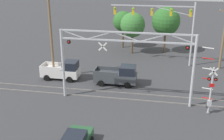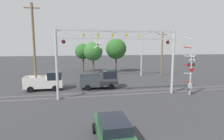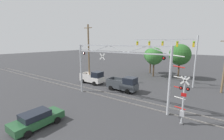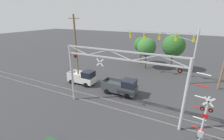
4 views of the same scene
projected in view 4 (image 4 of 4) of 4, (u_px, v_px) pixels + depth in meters
The scene contains 11 objects.
rail_track_near at pixel (120, 110), 17.15m from camera, with size 80.00×0.08×0.10m, color gray.
rail_track_far at pixel (124, 104), 18.36m from camera, with size 80.00×0.08×0.10m, color gray.
crossing_gantry at pixel (119, 73), 15.33m from camera, with size 12.90×0.29×7.07m.
crossing_signal_mast at pixel (202, 121), 11.95m from camera, with size 1.60×0.35×6.30m.
traffic_signal_span at pixel (175, 45), 23.30m from camera, with size 10.91×0.39×8.47m.
pickup_truck_lead at pixel (121, 87), 20.56m from camera, with size 4.80×2.15×2.26m.
pickup_truck_following at pixel (83, 77), 23.73m from camera, with size 4.50×2.15×2.26m.
utility_pole_left at pixel (76, 49), 23.14m from camera, with size 1.80×0.28×10.51m.
background_tree_beyond_span at pixel (141, 44), 33.07m from camera, with size 3.26×3.26×5.99m.
background_tree_far_left_verge at pixel (147, 47), 29.75m from camera, with size 3.72×3.72×6.30m.
background_tree_far_right_verge at pixel (174, 46), 28.62m from camera, with size 4.25×4.25×7.03m.
Camera 4 is at (5.68, -1.04, 10.17)m, focal length 24.00 mm.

